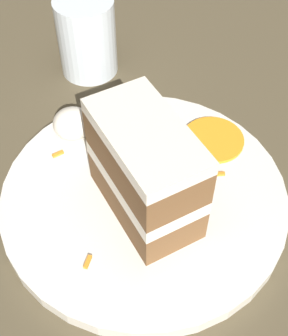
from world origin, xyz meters
name	(u,v)px	position (x,y,z in m)	size (l,w,h in m)	color
ground_plane	(161,232)	(0.00, 0.00, 0.00)	(6.00, 6.00, 0.00)	black
dining_table	(162,222)	(0.00, 0.00, 0.02)	(1.11, 1.12, 0.04)	#4C422D
plate	(144,196)	(-0.02, 0.02, 0.05)	(0.30, 0.30, 0.02)	silver
cake_slice	(145,171)	(-0.02, 0.00, 0.11)	(0.11, 0.14, 0.11)	brown
cream_dollop	(72,124)	(-0.09, 0.11, 0.07)	(0.04, 0.04, 0.04)	silver
orange_garnish	(213,139)	(0.07, 0.08, 0.06)	(0.07, 0.07, 0.00)	orange
carrot_shreds_scatter	(156,170)	(0.00, 0.04, 0.06)	(0.19, 0.17, 0.00)	orange
drinking_glass	(87,41)	(-0.06, 0.25, 0.08)	(0.08, 0.08, 0.10)	silver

